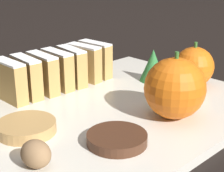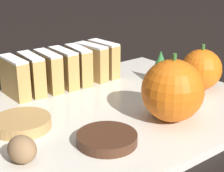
# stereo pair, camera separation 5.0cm
# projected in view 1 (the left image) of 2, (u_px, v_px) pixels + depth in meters

# --- Properties ---
(ground_plane) EXTENTS (6.00, 6.00, 0.00)m
(ground_plane) POSITION_uv_depth(u_px,v_px,m) (112.00, 114.00, 0.52)
(ground_plane) COLOR black
(serving_platter) EXTENTS (0.31, 0.41, 0.01)m
(serving_platter) POSITION_uv_depth(u_px,v_px,m) (112.00, 110.00, 0.52)
(serving_platter) COLOR silver
(serving_platter) RESTS_ON ground_plane
(stollen_slice_front) EXTENTS (0.06, 0.02, 0.06)m
(stollen_slice_front) POSITION_uv_depth(u_px,v_px,m) (10.00, 81.00, 0.53)
(stollen_slice_front) COLOR tan
(stollen_slice_front) RESTS_ON serving_platter
(stollen_slice_second) EXTENTS (0.06, 0.02, 0.06)m
(stollen_slice_second) POSITION_uv_depth(u_px,v_px,m) (26.00, 77.00, 0.54)
(stollen_slice_second) COLOR tan
(stollen_slice_second) RESTS_ON serving_platter
(stollen_slice_third) EXTENTS (0.06, 0.02, 0.06)m
(stollen_slice_third) POSITION_uv_depth(u_px,v_px,m) (43.00, 73.00, 0.56)
(stollen_slice_third) COLOR tan
(stollen_slice_third) RESTS_ON serving_platter
(stollen_slice_fourth) EXTENTS (0.06, 0.02, 0.06)m
(stollen_slice_fourth) POSITION_uv_depth(u_px,v_px,m) (58.00, 70.00, 0.58)
(stollen_slice_fourth) COLOR tan
(stollen_slice_fourth) RESTS_ON serving_platter
(stollen_slice_fifth) EXTENTS (0.06, 0.03, 0.06)m
(stollen_slice_fifth) POSITION_uv_depth(u_px,v_px,m) (72.00, 66.00, 0.59)
(stollen_slice_fifth) COLOR tan
(stollen_slice_fifth) RESTS_ON serving_platter
(stollen_slice_sixth) EXTENTS (0.06, 0.03, 0.06)m
(stollen_slice_sixth) POSITION_uv_depth(u_px,v_px,m) (84.00, 63.00, 0.61)
(stollen_slice_sixth) COLOR tan
(stollen_slice_sixth) RESTS_ON serving_platter
(stollen_slice_back) EXTENTS (0.06, 0.02, 0.06)m
(stollen_slice_back) POSITION_uv_depth(u_px,v_px,m) (95.00, 59.00, 0.63)
(stollen_slice_back) COLOR tan
(stollen_slice_back) RESTS_ON serving_platter
(orange_near) EXTENTS (0.08, 0.08, 0.09)m
(orange_near) POSITION_uv_depth(u_px,v_px,m) (175.00, 88.00, 0.47)
(orange_near) COLOR orange
(orange_near) RESTS_ON serving_platter
(orange_far) EXTENTS (0.06, 0.06, 0.07)m
(orange_far) POSITION_uv_depth(u_px,v_px,m) (194.00, 67.00, 0.58)
(orange_far) COLOR orange
(orange_far) RESTS_ON serving_platter
(walnut) EXTENTS (0.03, 0.03, 0.03)m
(walnut) POSITION_uv_depth(u_px,v_px,m) (36.00, 154.00, 0.37)
(walnut) COLOR #8E6B47
(walnut) RESTS_ON serving_platter
(chocolate_cookie) EXTENTS (0.07, 0.07, 0.01)m
(chocolate_cookie) POSITION_uv_depth(u_px,v_px,m) (117.00, 139.00, 0.42)
(chocolate_cookie) COLOR #472819
(chocolate_cookie) RESTS_ON serving_platter
(gingerbread_cookie) EXTENTS (0.07, 0.07, 0.01)m
(gingerbread_cookie) POSITION_uv_depth(u_px,v_px,m) (26.00, 127.00, 0.44)
(gingerbread_cookie) COLOR tan
(gingerbread_cookie) RESTS_ON serving_platter
(evergreen_sprig) EXTENTS (0.04, 0.04, 0.05)m
(evergreen_sprig) POSITION_uv_depth(u_px,v_px,m) (153.00, 65.00, 0.61)
(evergreen_sprig) COLOR #2D7538
(evergreen_sprig) RESTS_ON serving_platter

